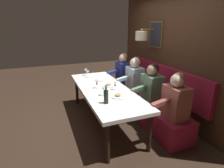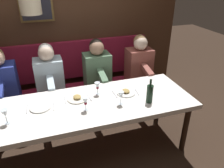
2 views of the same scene
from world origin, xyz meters
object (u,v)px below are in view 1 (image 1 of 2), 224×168
object	(u,v)px
diner_near	(152,85)
diner_far	(123,69)
wine_glass_4	(97,83)
wine_glass_3	(86,71)
wine_glass_0	(88,73)
diner_nearest	(176,98)
dining_table	(104,92)
diner_middle	(135,75)
wine_glass_2	(115,84)
wine_glass_1	(103,89)
wine_bottle	(106,97)

from	to	relation	value
diner_near	diner_far	distance (m)	1.36
wine_glass_4	wine_glass_3	bearing A→B (deg)	89.09
wine_glass_0	wine_glass_3	xyz separation A→B (m)	(-0.00, 0.19, -0.00)
diner_near	wine_glass_0	xyz separation A→B (m)	(-0.99, 1.21, 0.04)
diner_far	wine_glass_0	size ratio (longest dim) A/B	4.82
diner_nearest	wine_glass_4	world-z (taller)	diner_nearest
wine_glass_4	dining_table	bearing A→B (deg)	-30.27
diner_far	wine_glass_4	bearing A→B (deg)	-136.53
wine_glass_0	wine_glass_3	distance (m)	0.19
dining_table	diner_middle	bearing A→B (deg)	24.38
diner_nearest	diner_near	world-z (taller)	same
wine_glass_0	diner_near	bearing A→B (deg)	-50.73
diner_near	wine_glass_2	bearing A→B (deg)	165.56
wine_glass_0	wine_glass_2	distance (m)	1.07
diner_nearest	wine_glass_3	world-z (taller)	diner_nearest
wine_glass_1	diner_nearest	bearing A→B (deg)	-34.47
diner_nearest	diner_far	world-z (taller)	same
wine_glass_1	dining_table	bearing A→B (deg)	68.42
diner_near	diner_far	size ratio (longest dim) A/B	1.00
diner_nearest	wine_glass_1	size ratio (longest dim) A/B	4.82
dining_table	diner_far	bearing A→B (deg)	49.50
diner_near	wine_glass_2	distance (m)	0.73
diner_nearest	wine_glass_0	bearing A→B (deg)	117.26
diner_far	wine_glass_4	world-z (taller)	diner_far
wine_bottle	wine_glass_2	bearing A→B (deg)	54.95
wine_glass_2	wine_glass_4	world-z (taller)	same
wine_glass_0	wine_glass_1	distance (m)	1.23
dining_table	wine_bottle	xyz separation A→B (m)	(-0.20, -0.67, 0.18)
wine_glass_0	wine_glass_4	size ratio (longest dim) A/B	1.00
wine_glass_4	diner_far	bearing A→B (deg)	43.47
diner_middle	wine_glass_3	distance (m)	1.20
wine_glass_4	wine_glass_2	bearing A→B (deg)	-35.81
diner_near	wine_glass_2	xyz separation A→B (m)	(-0.71, 0.18, 0.04)
wine_glass_2	wine_glass_3	distance (m)	1.25
dining_table	wine_glass_2	xyz separation A→B (m)	(0.17, -0.14, 0.18)
diner_near	diner_far	bearing A→B (deg)	90.00
wine_glass_3	wine_glass_2	bearing A→B (deg)	-76.87
wine_glass_0	diner_far	bearing A→B (deg)	8.32
dining_table	wine_glass_2	bearing A→B (deg)	-39.50
diner_middle	wine_glass_0	distance (m)	1.11
diner_near	wine_glass_0	world-z (taller)	diner_near
wine_bottle	diner_nearest	bearing A→B (deg)	-18.63
diner_near	wine_glass_4	bearing A→B (deg)	158.43
dining_table	diner_near	world-z (taller)	diner_near
wine_glass_1	diner_middle	bearing A→B (deg)	36.01
wine_glass_2	wine_glass_0	bearing A→B (deg)	105.27
diner_near	diner_far	xyz separation A→B (m)	(0.00, 1.36, 0.00)
diner_middle	wine_bottle	distance (m)	1.52
diner_far	wine_glass_1	world-z (taller)	diner_far
diner_nearest	diner_far	size ratio (longest dim) A/B	1.00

